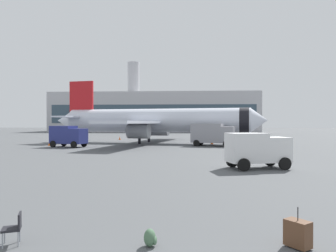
{
  "coord_description": "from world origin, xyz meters",
  "views": [
    {
      "loc": [
        -0.05,
        -3.96,
        3.36
      ],
      "look_at": [
        -2.11,
        28.83,
        3.0
      ],
      "focal_mm": 34.36,
      "sensor_mm": 36.0,
      "label": 1
    }
  ],
  "objects_px": {
    "traveller_backpack": "(150,238)",
    "gate_chair": "(14,227)",
    "service_truck": "(68,135)",
    "rolling_suitcase": "(298,233)",
    "airplane_at_gate": "(155,121)",
    "cargo_van": "(257,149)",
    "safety_cone_outer": "(49,144)",
    "safety_cone_near": "(212,142)",
    "safety_cone_far": "(120,138)",
    "safety_cone_mid": "(236,146)",
    "fuel_truck": "(212,134)"
  },
  "relations": [
    {
      "from": "cargo_van",
      "to": "safety_cone_near",
      "type": "bearing_deg",
      "value": 92.82
    },
    {
      "from": "safety_cone_far",
      "to": "cargo_van",
      "type": "bearing_deg",
      "value": -64.35
    },
    {
      "from": "cargo_van",
      "to": "gate_chair",
      "type": "distance_m",
      "value": 18.05
    },
    {
      "from": "safety_cone_outer",
      "to": "gate_chair",
      "type": "relative_size",
      "value": 0.71
    },
    {
      "from": "safety_cone_far",
      "to": "gate_chair",
      "type": "distance_m",
      "value": 53.93
    },
    {
      "from": "safety_cone_near",
      "to": "airplane_at_gate",
      "type": "bearing_deg",
      "value": 167.8
    },
    {
      "from": "fuel_truck",
      "to": "safety_cone_mid",
      "type": "bearing_deg",
      "value": -60.13
    },
    {
      "from": "fuel_truck",
      "to": "traveller_backpack",
      "type": "relative_size",
      "value": 13.39
    },
    {
      "from": "rolling_suitcase",
      "to": "safety_cone_mid",
      "type": "bearing_deg",
      "value": 84.39
    },
    {
      "from": "gate_chair",
      "to": "safety_cone_outer",
      "type": "bearing_deg",
      "value": 112.59
    },
    {
      "from": "service_truck",
      "to": "gate_chair",
      "type": "height_order",
      "value": "service_truck"
    },
    {
      "from": "safety_cone_near",
      "to": "safety_cone_outer",
      "type": "height_order",
      "value": "safety_cone_near"
    },
    {
      "from": "safety_cone_near",
      "to": "traveller_backpack",
      "type": "height_order",
      "value": "safety_cone_near"
    },
    {
      "from": "gate_chair",
      "to": "service_truck",
      "type": "bearing_deg",
      "value": 108.65
    },
    {
      "from": "gate_chair",
      "to": "rolling_suitcase",
      "type": "bearing_deg",
      "value": 1.81
    },
    {
      "from": "airplane_at_gate",
      "to": "traveller_backpack",
      "type": "distance_m",
      "value": 43.82
    },
    {
      "from": "fuel_truck",
      "to": "traveller_backpack",
      "type": "height_order",
      "value": "fuel_truck"
    },
    {
      "from": "airplane_at_gate",
      "to": "safety_cone_outer",
      "type": "height_order",
      "value": "airplane_at_gate"
    },
    {
      "from": "airplane_at_gate",
      "to": "rolling_suitcase",
      "type": "relative_size",
      "value": 32.38
    },
    {
      "from": "cargo_van",
      "to": "service_truck",
      "type": "bearing_deg",
      "value": 138.0
    },
    {
      "from": "cargo_van",
      "to": "gate_chair",
      "type": "height_order",
      "value": "cargo_van"
    },
    {
      "from": "rolling_suitcase",
      "to": "safety_cone_outer",
      "type": "bearing_deg",
      "value": 122.15
    },
    {
      "from": "airplane_at_gate",
      "to": "safety_cone_near",
      "type": "bearing_deg",
      "value": -12.2
    },
    {
      "from": "safety_cone_far",
      "to": "fuel_truck",
      "type": "bearing_deg",
      "value": -43.08
    },
    {
      "from": "safety_cone_near",
      "to": "safety_cone_outer",
      "type": "distance_m",
      "value": 24.28
    },
    {
      "from": "service_truck",
      "to": "cargo_van",
      "type": "xyz_separation_m",
      "value": [
        21.36,
        -19.24,
        -0.16
      ]
    },
    {
      "from": "safety_cone_mid",
      "to": "fuel_truck",
      "type": "bearing_deg",
      "value": 119.87
    },
    {
      "from": "traveller_backpack",
      "to": "gate_chair",
      "type": "relative_size",
      "value": 0.56
    },
    {
      "from": "service_truck",
      "to": "safety_cone_near",
      "type": "distance_m",
      "value": 21.34
    },
    {
      "from": "airplane_at_gate",
      "to": "safety_cone_far",
      "type": "xyz_separation_m",
      "value": [
        -7.85,
        9.7,
        -3.33
      ]
    },
    {
      "from": "safety_cone_far",
      "to": "gate_chair",
      "type": "height_order",
      "value": "gate_chair"
    },
    {
      "from": "fuel_truck",
      "to": "safety_cone_near",
      "type": "bearing_deg",
      "value": 86.59
    },
    {
      "from": "safety_cone_near",
      "to": "gate_chair",
      "type": "relative_size",
      "value": 0.94
    },
    {
      "from": "service_truck",
      "to": "safety_cone_mid",
      "type": "relative_size",
      "value": 7.73
    },
    {
      "from": "traveller_backpack",
      "to": "service_truck",
      "type": "bearing_deg",
      "value": 114.11
    },
    {
      "from": "cargo_van",
      "to": "safety_cone_outer",
      "type": "xyz_separation_m",
      "value": [
        -25.15,
        21.82,
        -1.15
      ]
    },
    {
      "from": "safety_cone_outer",
      "to": "gate_chair",
      "type": "distance_m",
      "value": 40.05
    },
    {
      "from": "safety_cone_mid",
      "to": "gate_chair",
      "type": "bearing_deg",
      "value": -108.34
    },
    {
      "from": "safety_cone_mid",
      "to": "gate_chair",
      "type": "xyz_separation_m",
      "value": [
        -10.91,
        -32.9,
        0.16
      ]
    },
    {
      "from": "cargo_van",
      "to": "safety_cone_mid",
      "type": "relative_size",
      "value": 7.03
    },
    {
      "from": "safety_cone_outer",
      "to": "safety_cone_far",
      "type": "bearing_deg",
      "value": 67.18
    },
    {
      "from": "traveller_backpack",
      "to": "cargo_van",
      "type": "bearing_deg",
      "value": 68.24
    },
    {
      "from": "service_truck",
      "to": "cargo_van",
      "type": "height_order",
      "value": "service_truck"
    },
    {
      "from": "rolling_suitcase",
      "to": "traveller_backpack",
      "type": "distance_m",
      "value": 3.96
    },
    {
      "from": "service_truck",
      "to": "rolling_suitcase",
      "type": "xyz_separation_m",
      "value": [
        19.3,
        -34.15,
        -1.22
      ]
    },
    {
      "from": "safety_cone_outer",
      "to": "service_truck",
      "type": "bearing_deg",
      "value": -34.33
    },
    {
      "from": "fuel_truck",
      "to": "rolling_suitcase",
      "type": "relative_size",
      "value": 5.84
    },
    {
      "from": "fuel_truck",
      "to": "cargo_van",
      "type": "bearing_deg",
      "value": -86.07
    },
    {
      "from": "cargo_van",
      "to": "safety_cone_outer",
      "type": "relative_size",
      "value": 7.73
    },
    {
      "from": "airplane_at_gate",
      "to": "safety_cone_mid",
      "type": "xyz_separation_m",
      "value": [
        11.59,
        -10.65,
        -3.32
      ]
    }
  ]
}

